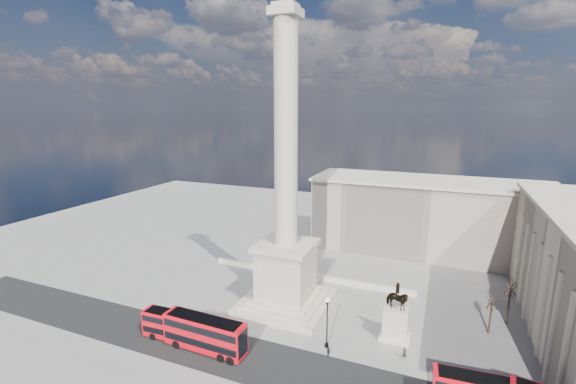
% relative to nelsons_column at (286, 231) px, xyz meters
% --- Properties ---
extents(ground, '(180.00, 180.00, 0.00)m').
position_rel_nelsons_column_xyz_m(ground, '(0.00, -5.00, -12.92)').
color(ground, gray).
rests_on(ground, ground).
extents(asphalt_road, '(120.00, 9.00, 0.01)m').
position_rel_nelsons_column_xyz_m(asphalt_road, '(5.00, -15.00, -12.91)').
color(asphalt_road, black).
rests_on(asphalt_road, ground).
extents(nelsons_column, '(14.00, 14.00, 49.85)m').
position_rel_nelsons_column_xyz_m(nelsons_column, '(0.00, 0.00, 0.00)').
color(nelsons_column, beige).
rests_on(nelsons_column, ground).
extents(balustrade_wall, '(40.00, 0.60, 1.10)m').
position_rel_nelsons_column_xyz_m(balustrade_wall, '(0.00, 11.00, -12.37)').
color(balustrade_wall, beige).
rests_on(balustrade_wall, ground).
extents(building_northeast, '(51.00, 17.00, 16.60)m').
position_rel_nelsons_column_xyz_m(building_northeast, '(20.00, 35.00, -4.59)').
color(building_northeast, beige).
rests_on(building_northeast, ground).
extents(red_bus_a, '(10.26, 2.80, 4.12)m').
position_rel_nelsons_column_xyz_m(red_bus_a, '(-10.22, -15.18, -10.75)').
color(red_bus_a, red).
rests_on(red_bus_a, ground).
extents(red_bus_b, '(11.83, 3.02, 4.77)m').
position_rel_nelsons_column_xyz_m(red_bus_b, '(-5.23, -15.63, -10.41)').
color(red_bus_b, red).
rests_on(red_bus_b, ground).
extents(victorian_lamp, '(0.63, 0.63, 7.36)m').
position_rel_nelsons_column_xyz_m(victorian_lamp, '(9.65, -8.73, -8.58)').
color(victorian_lamp, black).
rests_on(victorian_lamp, ground).
extents(equestrian_statue, '(4.17, 3.12, 8.63)m').
position_rel_nelsons_column_xyz_m(equestrian_statue, '(18.02, -3.17, -9.90)').
color(equestrian_statue, beige).
rests_on(equestrian_statue, ground).
extents(bare_tree_mid, '(1.66, 1.66, 6.31)m').
position_rel_nelsons_column_xyz_m(bare_tree_mid, '(30.51, 3.48, -7.95)').
color(bare_tree_mid, '#332319').
rests_on(bare_tree_mid, ground).
extents(bare_tree_far, '(1.87, 1.87, 7.62)m').
position_rel_nelsons_column_xyz_m(bare_tree_far, '(33.26, 7.39, -6.91)').
color(bare_tree_far, '#332319').
rests_on(bare_tree_far, ground).
extents(pedestrian_walking, '(0.68, 0.60, 1.56)m').
position_rel_nelsons_column_xyz_m(pedestrian_walking, '(19.79, -7.29, -12.14)').
color(pedestrian_walking, black).
rests_on(pedestrian_walking, ground).
extents(pedestrian_standing, '(0.81, 0.65, 1.59)m').
position_rel_nelsons_column_xyz_m(pedestrian_standing, '(26.69, -9.74, -12.12)').
color(pedestrian_standing, black).
rests_on(pedestrian_standing, ground).
extents(pedestrian_crossing, '(0.83, 0.93, 1.52)m').
position_rel_nelsons_column_xyz_m(pedestrian_crossing, '(10.46, -10.69, -12.16)').
color(pedestrian_crossing, black).
rests_on(pedestrian_crossing, ground).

